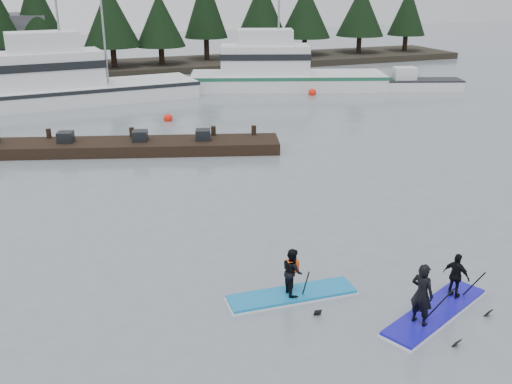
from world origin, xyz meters
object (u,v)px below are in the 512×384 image
object	(u,v)px
paddleboard_solo	(292,282)
paddleboard_duo	(437,296)
fishing_boat_large	(71,92)
fishing_boat_medium	(282,80)
floating_dock	(109,147)

from	to	relation	value
paddleboard_solo	paddleboard_duo	bearing A→B (deg)	-31.12
paddleboard_solo	fishing_boat_large	bearing A→B (deg)	100.36
fishing_boat_medium	floating_dock	world-z (taller)	fishing_boat_medium
fishing_boat_medium	paddleboard_duo	distance (m)	31.33
fishing_boat_medium	floating_dock	size ratio (longest dim) A/B	0.92
fishing_boat_medium	paddleboard_solo	xyz separation A→B (m)	(-11.97, -27.96, -0.18)
paddleboard_duo	paddleboard_solo	bearing A→B (deg)	122.34
fishing_boat_large	floating_dock	world-z (taller)	fishing_boat_large
fishing_boat_large	paddleboard_solo	bearing A→B (deg)	-87.52
fishing_boat_large	paddleboard_duo	xyz separation A→B (m)	(6.33, -30.26, -0.15)
fishing_boat_large	floating_dock	size ratio (longest dim) A/B	0.98
fishing_boat_large	paddleboard_solo	size ratio (longest dim) A/B	4.66
paddleboard_solo	paddleboard_duo	size ratio (longest dim) A/B	0.94
fishing_boat_medium	paddleboard_duo	size ratio (longest dim) A/B	4.11
fishing_boat_large	paddleboard_solo	distance (m)	28.41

